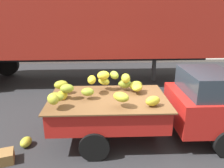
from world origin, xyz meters
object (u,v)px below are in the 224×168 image
at_px(semi_trailer, 76,23).
at_px(fallen_banana_bunch_near_tailgate, 26,142).
at_px(pickup_truck, 186,104).
at_px(produce_crate, 0,158).

relative_size(semi_trailer, fallen_banana_bunch_near_tailgate, 35.80).
bearing_deg(pickup_truck, produce_crate, -168.38).
xyz_separation_m(semi_trailer, fallen_banana_bunch_near_tailgate, (-0.72, -4.96, -2.43)).
bearing_deg(semi_trailer, produce_crate, -101.40).
relative_size(pickup_truck, produce_crate, 9.28).
bearing_deg(produce_crate, pickup_truck, 11.55).
bearing_deg(fallen_banana_bunch_near_tailgate, semi_trailer, 81.77).
xyz_separation_m(semi_trailer, produce_crate, (-1.05, -5.55, -2.42)).
bearing_deg(pickup_truck, fallen_banana_bunch_near_tailgate, -176.16).
xyz_separation_m(pickup_truck, produce_crate, (-4.11, -0.84, -0.77)).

